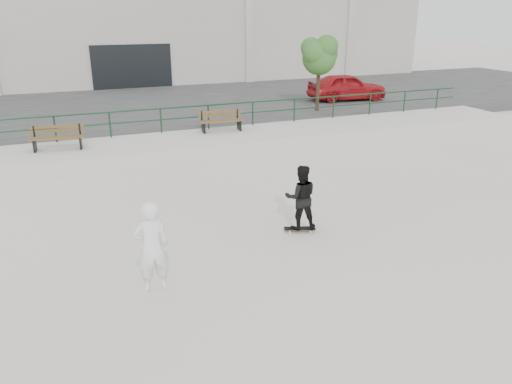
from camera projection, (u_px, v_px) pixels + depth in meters
name	position (u px, v px, depth m)	size (l,w,h in m)	color
ground	(306.00, 252.00, 11.43)	(120.00, 120.00, 0.00)	#B9B2A9
ledge	(194.00, 144.00, 19.61)	(30.00, 3.00, 0.50)	beige
parking_strip	(152.00, 107.00, 27.01)	(60.00, 14.00, 0.50)	#313131
railing	(185.00, 113.00, 20.40)	(28.00, 0.06, 1.03)	#163D22
commercial_building	(112.00, 19.00, 37.70)	(44.20, 16.33, 8.00)	beige
bench_left	(57.00, 138.00, 17.80)	(1.91, 0.75, 0.86)	#4D381A
bench_right	(221.00, 121.00, 20.51)	(1.85, 0.65, 0.84)	#4D381A
tree	(320.00, 54.00, 23.98)	(2.04, 1.82, 3.63)	#412E20
red_car	(347.00, 87.00, 27.52)	(1.73, 4.30, 1.47)	#A8141A
skateboard	(300.00, 229.00, 12.45)	(0.80, 0.45, 0.09)	black
standing_skater	(301.00, 197.00, 12.17)	(0.79, 0.62, 1.63)	black
seated_skater	(152.00, 247.00, 9.57)	(0.68, 0.44, 1.86)	white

